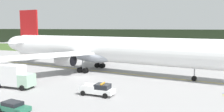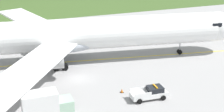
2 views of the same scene
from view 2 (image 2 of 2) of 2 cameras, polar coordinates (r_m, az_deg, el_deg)
ground at (r=56.22m, az=-5.64°, el=-3.74°), size 320.00×320.00×0.00m
grass_verge at (r=108.94m, az=-13.36°, el=7.84°), size 320.00×34.11×0.04m
taxiway_centerline_main at (r=63.43m, az=-5.44°, el=-0.83°), size 80.58×13.24×0.01m
airliner at (r=61.73m, az=-6.13°, el=3.45°), size 61.36×50.96×14.59m
ops_pickup_truck at (r=49.62m, az=6.33°, el=-6.08°), size 5.37×2.48×1.94m
catering_truck at (r=44.71m, az=-10.95°, el=-7.98°), size 6.37×2.69×3.99m
apron_cone at (r=51.39m, az=1.64°, el=-5.73°), size 0.48×0.48×0.61m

